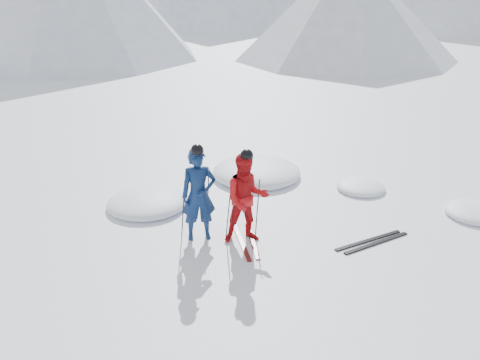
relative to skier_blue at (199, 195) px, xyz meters
name	(u,v)px	position (x,y,z in m)	size (l,w,h in m)	color
ground	(322,224)	(2.72, -0.30, -0.98)	(160.00, 160.00, 0.00)	white
skier_blue	(199,195)	(0.00, 0.00, 0.00)	(0.71, 0.47, 1.96)	#0C214B
skier_red	(246,199)	(0.88, -0.42, -0.03)	(0.92, 0.72, 1.89)	#AE0D11
pole_blue_left	(183,209)	(-0.30, 0.15, -0.33)	(0.02, 0.02, 1.30)	black
pole_blue_right	(208,203)	(0.25, 0.25, -0.33)	(0.02, 0.02, 1.30)	black
pole_red_left	(229,210)	(0.58, -0.17, -0.35)	(0.02, 0.02, 1.26)	black
pole_red_right	(257,208)	(1.18, -0.27, -0.35)	(0.02, 0.02, 1.26)	black
ski_worn_left	(241,240)	(0.76, -0.42, -0.96)	(0.09, 1.70, 0.03)	black
ski_worn_right	(252,238)	(1.00, -0.42, -0.96)	(0.09, 1.70, 0.03)	black
ski_loose_a	(368,240)	(3.26, -1.31, -0.96)	(0.09, 1.70, 0.03)	black
ski_loose_b	(377,243)	(3.36, -1.46, -0.96)	(0.09, 1.70, 0.03)	black
snow_lumps	(256,188)	(2.04, 2.07, -0.98)	(8.67, 5.78, 0.53)	white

